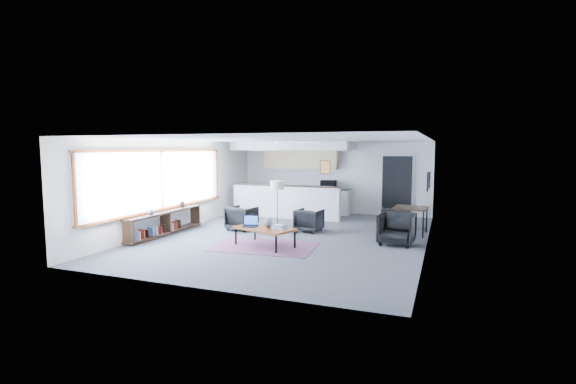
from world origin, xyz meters
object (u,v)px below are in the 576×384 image
(book_stack, at_px, (280,227))
(dining_chair_near, at_px, (397,230))
(coffee_table, at_px, (265,229))
(floor_lamp, at_px, (277,187))
(dining_chair_far, at_px, (393,219))
(armchair_right, at_px, (309,219))
(ceramic_pot, at_px, (268,223))
(microwave, at_px, (328,183))
(armchair_left, at_px, (242,217))
(laptop, at_px, (250,223))
(dining_table, at_px, (410,210))

(book_stack, xyz_separation_m, dining_chair_near, (2.57, 1.35, -0.15))
(book_stack, bearing_deg, coffee_table, -177.55)
(floor_lamp, xyz_separation_m, dining_chair_far, (3.25, 1.02, -0.93))
(floor_lamp, distance_m, dining_chair_near, 3.76)
(armchair_right, bearing_deg, ceramic_pot, 85.14)
(floor_lamp, xyz_separation_m, microwave, (0.67, 3.24, -0.13))
(coffee_table, height_order, microwave, microwave)
(armchair_left, bearing_deg, dining_chair_far, -151.89)
(ceramic_pot, distance_m, dining_chair_near, 3.18)
(armchair_right, distance_m, microwave, 3.47)
(ceramic_pot, xyz_separation_m, dining_chair_near, (2.88, 1.33, -0.22))
(laptop, relative_size, floor_lamp, 0.30)
(coffee_table, height_order, armchair_left, armchair_left)
(armchair_right, distance_m, dining_chair_far, 2.50)
(armchair_left, xyz_separation_m, dining_table, (4.64, 1.13, 0.30))
(coffee_table, relative_size, dining_chair_near, 2.22)
(ceramic_pot, xyz_separation_m, book_stack, (0.31, -0.02, -0.07))
(ceramic_pot, relative_size, dining_chair_far, 0.36)
(laptop, bearing_deg, dining_table, 23.91)
(ceramic_pot, distance_m, dining_table, 4.15)
(floor_lamp, distance_m, dining_chair_far, 3.53)
(dining_table, bearing_deg, coffee_table, -138.14)
(dining_chair_far, bearing_deg, dining_table, 128.37)
(armchair_left, relative_size, dining_chair_far, 1.23)
(armchair_left, xyz_separation_m, dining_chair_near, (4.43, -0.32, -0.01))
(coffee_table, distance_m, dining_chair_near, 3.25)
(armchair_right, height_order, dining_table, dining_table)
(laptop, relative_size, ceramic_pot, 1.90)
(coffee_table, height_order, book_stack, book_stack)
(book_stack, relative_size, floor_lamp, 0.22)
(dining_table, bearing_deg, microwave, 139.11)
(ceramic_pot, relative_size, dining_table, 0.24)
(dining_table, bearing_deg, floor_lamp, -171.42)
(dining_chair_far, bearing_deg, armchair_right, 18.17)
(dining_table, bearing_deg, book_stack, -134.65)
(book_stack, bearing_deg, dining_chair_near, 27.71)
(book_stack, height_order, armchair_right, armchair_right)
(ceramic_pot, bearing_deg, laptop, -177.56)
(coffee_table, distance_m, book_stack, 0.39)
(armchair_right, bearing_deg, dining_table, -160.58)
(laptop, height_order, ceramic_pot, laptop)
(coffee_table, relative_size, microwave, 3.07)
(coffee_table, bearing_deg, ceramic_pot, 48.14)
(book_stack, height_order, dining_chair_far, dining_chair_far)
(coffee_table, bearing_deg, floor_lamp, 124.41)
(dining_chair_far, bearing_deg, dining_chair_near, 89.53)
(coffee_table, xyz_separation_m, dining_chair_far, (2.65, 3.28, -0.13))
(book_stack, bearing_deg, laptop, 179.78)
(laptop, xyz_separation_m, floor_lamp, (-0.21, 2.24, 0.69))
(dining_chair_far, bearing_deg, book_stack, 45.78)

